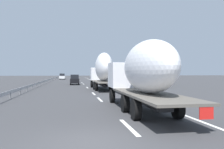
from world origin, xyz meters
name	(u,v)px	position (x,y,z in m)	size (l,w,h in m)	color
ground_plane	(75,84)	(40.00, 0.00, 0.00)	(260.00, 260.00, 0.00)	#38383A
lane_stripe_0	(129,127)	(2.00, -1.80, 0.00)	(3.20, 0.20, 0.01)	white
lane_stripe_1	(100,99)	(12.63, -1.80, 0.00)	(3.20, 0.20, 0.01)	white
lane_stripe_2	(94,94)	(18.38, -1.80, 0.00)	(3.20, 0.20, 0.01)	white
lane_stripe_3	(87,88)	(29.02, -1.80, 0.00)	(3.20, 0.20, 0.01)	white
lane_stripe_4	(83,84)	(40.61, -1.80, 0.00)	(3.20, 0.20, 0.01)	white
lane_stripe_5	(82,83)	(47.02, -1.80, 0.00)	(3.20, 0.20, 0.01)	white
lane_stripe_6	(79,80)	(66.32, -1.80, 0.00)	(3.20, 0.20, 0.01)	white
lane_stripe_7	(78,79)	(74.88, -1.80, 0.00)	(3.20, 0.20, 0.01)	white
edge_line_right	(99,83)	(45.00, -5.50, 0.00)	(110.00, 0.20, 0.01)	white
truck_lead	(103,70)	(24.43, -3.60, 2.70)	(13.01, 2.55, 4.96)	silver
truck_trailing	(142,72)	(5.96, -3.60, 2.38)	(12.63, 2.55, 4.15)	silver
car_white_van	(62,76)	(74.53, 3.66, 0.98)	(4.71, 1.86, 1.98)	white
car_black_suv	(75,80)	(38.42, 0.02, 0.97)	(4.33, 1.74, 1.94)	black
road_sign	(107,74)	(40.67, -6.70, 2.09)	(0.10, 0.90, 3.02)	gray
tree_0	(134,65)	(38.33, -11.66, 3.90)	(3.17, 3.17, 5.97)	#472D19
tree_1	(135,66)	(32.91, -10.42, 3.55)	(2.76, 2.76, 5.58)	#472D19
tree_2	(153,65)	(29.20, -12.52, 3.54)	(3.65, 3.65, 5.56)	#472D19
tree_3	(135,65)	(39.27, -12.30, 3.91)	(3.35, 3.35, 6.53)	#472D19
tree_4	(139,67)	(38.29, -12.83, 3.35)	(2.43, 2.43, 5.18)	#472D19
guardrail_median	(45,81)	(43.00, 6.00, 0.58)	(94.00, 0.10, 0.76)	#9EA0A5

